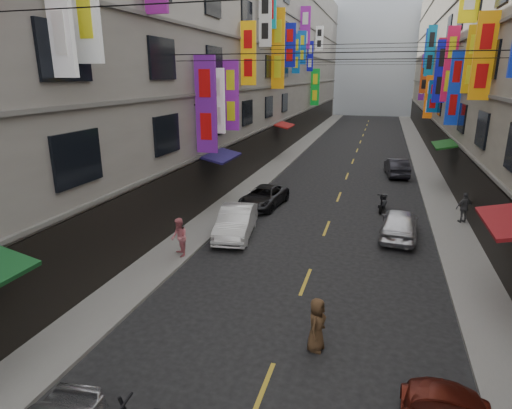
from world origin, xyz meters
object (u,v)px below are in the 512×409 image
Objects in this scene: car_left_far at (264,197)px; pedestrian_crossing at (317,325)px; pedestrian_rfar at (464,208)px; pedestrian_lfar at (179,237)px; car_left_mid at (236,222)px; scooter_far_right at (383,203)px; car_right_far at (397,167)px; car_right_mid at (399,223)px.

pedestrian_crossing is (4.98, -12.68, 0.20)m from car_left_far.
pedestrian_crossing is (-5.62, -12.47, -0.12)m from pedestrian_rfar.
pedestrian_rfar is at bearing -14.27° from pedestrian_crossing.
car_left_far is 8.23m from pedestrian_lfar.
scooter_far_right is at bearing 34.00° from car_left_mid.
car_left_far is at bearing 31.40° from pedestrian_crossing.
scooter_far_right is 13.89m from pedestrian_crossing.
car_right_far is 11.02m from pedestrian_rfar.
scooter_far_right is 0.43× the size of car_left_far.
car_left_mid is 4.98m from car_left_far.
pedestrian_rfar is at bearing 5.29° from car_left_far.
scooter_far_right is at bearing 3.11° from pedestrian_crossing.
car_right_far is 2.51× the size of pedestrian_lfar.
car_left_far is 2.69× the size of pedestrian_crossing.
car_left_far is 1.03× the size of car_right_far.
pedestrian_rfar is at bearing -134.61° from car_right_mid.
car_left_far is at bearing 81.48° from car_left_mid.
scooter_far_right is at bearing -75.33° from car_right_mid.
pedestrian_lfar is 1.05× the size of pedestrian_crossing.
car_left_far reaches higher than scooter_far_right.
pedestrian_rfar is (10.59, 4.77, 0.20)m from car_left_mid.
pedestrian_crossing is at bearing 39.68° from pedestrian_rfar.
scooter_far_right is 0.42× the size of car_left_mid.
pedestrian_crossing is (-2.58, -23.07, 0.11)m from car_right_far.
scooter_far_right is at bearing -44.45° from pedestrian_rfar.
car_right_mid is 2.63× the size of pedestrian_rfar.
pedestrian_lfar reaches higher than scooter_far_right.
car_right_mid is 1.01× the size of car_right_far.
car_right_far is (7.55, 10.39, 0.09)m from car_left_far.
car_right_far is at bearing -86.52° from car_right_mid.
car_right_mid is at bearing -15.71° from car_left_far.
pedestrian_lfar is 7.85m from pedestrian_crossing.
car_left_mid is 7.66m from car_right_mid.
car_right_far is 2.62× the size of pedestrian_crossing.
scooter_far_right is 9.01m from car_left_mid.
car_left_mid reaches higher than car_right_far.
car_right_far is at bearing -88.16° from scooter_far_right.
car_right_mid is 10.17m from pedestrian_lfar.
car_left_mid is at bearing 114.83° from pedestrian_lfar.
car_left_mid is at bearing 57.02° from car_right_far.
pedestrian_crossing is at bearing 76.83° from car_right_far.
pedestrian_lfar is (-8.04, -9.21, 0.49)m from scooter_far_right.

